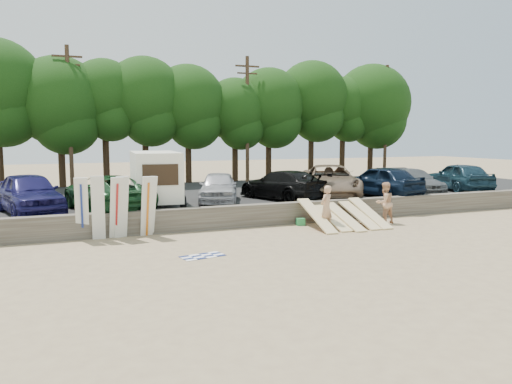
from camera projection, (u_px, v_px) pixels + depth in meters
ground at (339, 234)px, 20.95m from camera, size 120.00×120.00×0.00m
seawall at (306, 212)px, 23.66m from camera, size 44.00×0.50×1.00m
parking_lot at (249, 197)px, 30.59m from camera, size 44.00×14.50×0.70m
treeline at (210, 100)px, 36.28m from camera, size 34.08×6.39×9.46m
utility_poles at (247, 117)px, 35.82m from camera, size 25.80×0.26×9.00m
box_trailer at (155, 176)px, 23.71m from camera, size 2.62×4.30×2.64m
car_0 at (29, 193)px, 21.76m from camera, size 3.39×5.65×1.80m
car_1 at (107, 193)px, 22.74m from camera, size 4.02×6.31×1.62m
car_2 at (218, 187)px, 25.53m from camera, size 3.32×4.96×1.57m
car_3 at (282, 185)px, 26.61m from camera, size 3.80×5.83×1.57m
car_4 at (330, 181)px, 27.66m from camera, size 5.30×7.04×1.78m
car_5 at (380, 181)px, 27.97m from camera, size 3.01×5.41×1.74m
car_6 at (413, 181)px, 29.45m from camera, size 2.70×5.17×1.43m
car_7 at (459, 177)px, 30.85m from camera, size 3.15×5.46×1.75m
surfboard_upright_0 at (82, 209)px, 19.47m from camera, size 0.54×0.80×2.52m
surfboard_upright_1 at (98, 208)px, 19.53m from camera, size 0.54×0.56×2.57m
surfboard_upright_2 at (116, 208)px, 19.77m from camera, size 0.57×0.83×2.51m
surfboard_upright_3 at (122, 207)px, 19.85m from camera, size 0.58×0.74×2.54m
surfboard_upright_4 at (148, 206)px, 20.18m from camera, size 0.53×0.81×2.51m
surfboard_upright_5 at (149, 206)px, 20.24m from camera, size 0.57×0.88×2.50m
surfboard_low_0 at (317, 216)px, 22.02m from camera, size 0.56×2.81×1.19m
surfboard_low_1 at (330, 217)px, 22.51m from camera, size 0.56×2.89×0.94m
surfboard_low_2 at (344, 217)px, 22.50m from camera, size 0.56×2.89×0.94m
surfboard_low_3 at (358, 214)px, 22.92m from camera, size 0.56×2.87×0.99m
surfboard_low_4 at (370, 213)px, 23.08m from camera, size 0.56×2.84×1.09m
beachgoer_a at (326, 207)px, 21.98m from camera, size 0.84×0.74×1.93m
beachgoer_b at (385, 203)px, 23.33m from camera, size 1.01×0.81×1.95m
cooler at (301, 222)px, 22.93m from camera, size 0.44×0.38×0.32m
gear_bag at (331, 221)px, 23.52m from camera, size 0.35×0.32×0.22m
beach_towel at (203, 256)px, 17.08m from camera, size 1.76×1.76×0.00m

